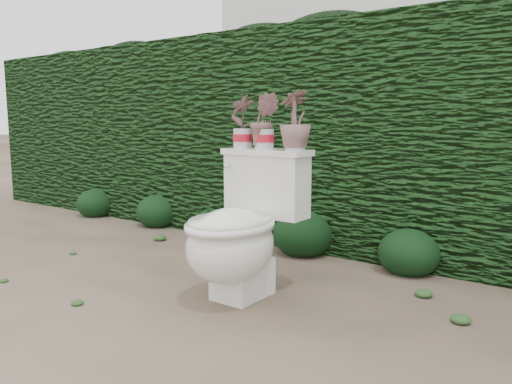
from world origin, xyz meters
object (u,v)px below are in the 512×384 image
Objects in this scene: potted_plant_left at (243,123)px; potted_plant_right at (295,122)px; toilet at (240,232)px; potted_plant_center at (264,123)px.

potted_plant_left is 0.95× the size of potted_plant_right.
potted_plant_left is at bearing -77.02° from potted_plant_right.
potted_plant_right is at bearing 52.86° from toilet.
potted_plant_right reaches higher than toilet.
potted_plant_center is (0.15, 0.00, 0.00)m from potted_plant_left.
potted_plant_right is (0.20, 0.00, 0.00)m from potted_plant_center.
potted_plant_left is (-0.17, 0.24, 0.56)m from toilet.
potted_plant_right reaches higher than potted_plant_center.
potted_plant_center is 0.20m from potted_plant_right.
toilet is 0.63m from potted_plant_left.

